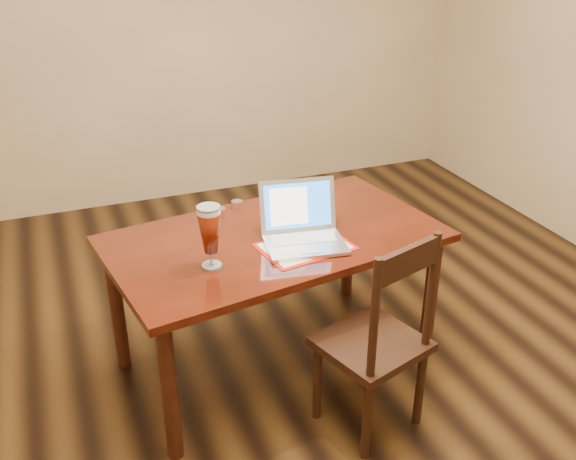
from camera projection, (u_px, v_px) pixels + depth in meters
name	position (u px, v px, depth m)	size (l,w,h in m)	color
ground	(317.00, 371.00, 3.27)	(5.00, 5.00, 0.00)	black
room_shell	(327.00, 9.00, 2.49)	(4.51, 5.01, 2.71)	tan
dining_table	(274.00, 250.00, 3.06)	(1.67, 1.11, 1.01)	#4B140A
dining_chair	(377.00, 341.00, 2.74)	(0.51, 0.50, 0.97)	black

